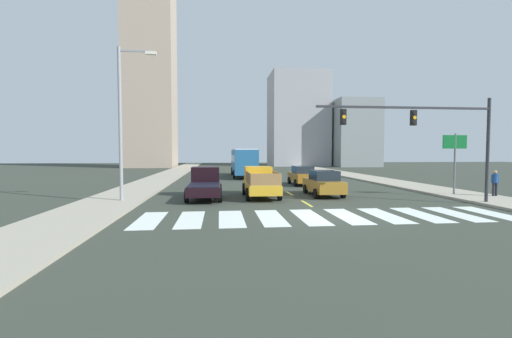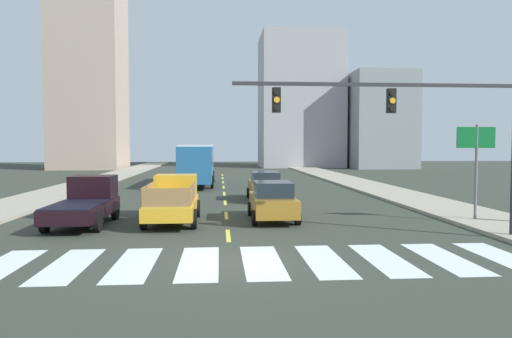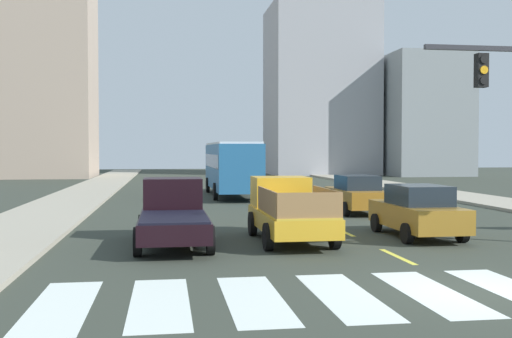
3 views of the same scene
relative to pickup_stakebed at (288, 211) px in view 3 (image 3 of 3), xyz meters
name	(u,v)px [view 3 (image 3 of 3)]	position (x,y,z in m)	size (l,w,h in m)	color
ground_plane	(472,291)	(2.31, -7.45, -0.94)	(160.00, 160.00, 0.00)	#333A31
sidewalk_right	(502,203)	(13.65, 10.55, -0.86)	(3.72, 110.00, 0.15)	#A39B88
sidewalk_left	(55,209)	(-9.03, 10.55, -0.86)	(3.72, 110.00, 0.15)	#A39B88
crosswalk_stripe_0	(61,306)	(-5.77, -7.45, -0.93)	(1.11, 3.99, 0.01)	silver
crosswalk_stripe_1	(160,302)	(-3.97, -7.45, -0.93)	(1.11, 3.99, 0.01)	silver
crosswalk_stripe_2	(254,299)	(-2.18, -7.45, -0.93)	(1.11, 3.99, 0.01)	silver
crosswalk_stripe_3	(344,295)	(-0.38, -7.45, -0.93)	(1.11, 3.99, 0.01)	silver
crosswalk_stripe_4	(430,292)	(1.41, -7.45, -0.93)	(1.11, 3.99, 0.01)	silver
lane_dash_0	(397,257)	(2.31, -3.45, -0.93)	(0.16, 2.40, 0.01)	yellow
lane_dash_1	(343,232)	(2.31, 1.55, -0.93)	(0.16, 2.40, 0.01)	yellow
lane_dash_2	(310,216)	(2.31, 6.55, -0.93)	(0.16, 2.40, 0.01)	yellow
lane_dash_3	(287,206)	(2.31, 11.55, -0.93)	(0.16, 2.40, 0.01)	yellow
lane_dash_4	(270,198)	(2.31, 16.55, -0.93)	(0.16, 2.40, 0.01)	yellow
lane_dash_5	(258,192)	(2.31, 21.55, -0.93)	(0.16, 2.40, 0.01)	yellow
lane_dash_6	(248,188)	(2.31, 26.55, -0.93)	(0.16, 2.40, 0.01)	yellow
lane_dash_7	(240,184)	(2.31, 31.55, -0.93)	(0.16, 2.40, 0.01)	yellow
pickup_stakebed	(288,211)	(0.00, 0.00, 0.00)	(2.18, 5.20, 1.96)	gold
pickup_dark	(173,214)	(-3.63, -0.35, -0.02)	(2.18, 5.20, 1.96)	black
city_bus	(232,165)	(0.18, 18.37, 1.02)	(2.72, 10.80, 3.32)	#246093
sedan_mid	(356,194)	(4.73, 7.57, -0.08)	(2.02, 4.40, 1.72)	#A2691F
sedan_near_right	(417,211)	(4.34, -0.05, -0.08)	(2.02, 4.40, 1.72)	olive
block_mid_left	(320,91)	(14.14, 50.66, 8.90)	(11.88, 10.40, 19.67)	#9A9BA0
block_mid_right	(418,116)	(24.82, 47.19, 5.81)	(8.60, 11.78, 13.50)	gray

